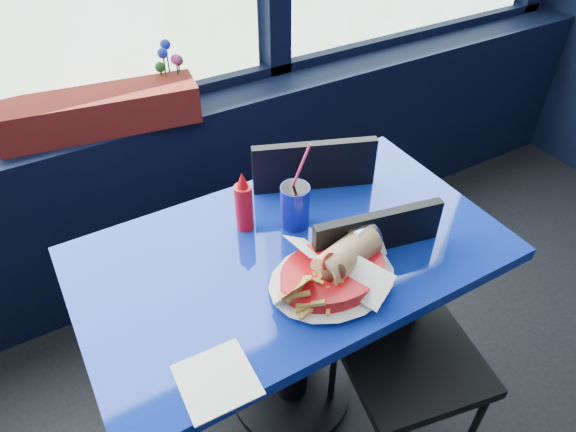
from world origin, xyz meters
The scene contains 10 objects.
window_sill centered at (0.00, 2.87, 0.40)m, with size 5.00×0.26×0.80m, color black.
near_table centered at (0.30, 2.00, 0.57)m, with size 1.20×0.70×0.75m.
chair_near_front centered at (0.53, 1.77, 0.51)m, with size 0.47×0.47×0.88m.
chair_near_back centered at (0.47, 2.33, 0.53)m, with size 0.54×0.54×0.92m.
planter_box centered at (0.00, 2.84, 0.87)m, with size 0.69×0.17×0.14m, color maroon.
flower_vase centered at (0.29, 2.86, 0.88)m, with size 0.14×0.14×0.26m.
food_basket centered at (0.33, 1.84, 0.79)m, with size 0.34×0.34×0.11m.
ketchup_bottle centered at (0.23, 2.15, 0.84)m, with size 0.05×0.05×0.20m.
soda_cup centered at (0.36, 2.09, 0.82)m, with size 0.09×0.09×0.29m.
napkin centered at (-0.06, 1.72, 0.75)m, with size 0.16×0.16×0.00m, color white.
Camera 1 is at (-0.23, 1.10, 1.76)m, focal length 32.00 mm.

